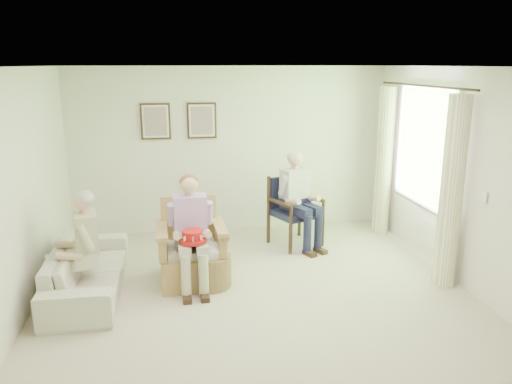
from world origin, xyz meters
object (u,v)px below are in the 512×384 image
red_hat (193,237)px  sofa (88,270)px  hatbox (211,264)px  wood_armchair (294,208)px  person_dark (297,193)px  wicker_armchair (192,256)px  person_wicker (191,224)px  person_sofa (82,241)px

red_hat → sofa: bearing=170.1°
sofa → hatbox: bearing=-92.4°
wood_armchair → person_dark: 0.31m
wicker_armchair → wood_armchair: bearing=33.8°
sofa → person_dark: 3.05m
hatbox → red_hat: bearing=-143.8°
person_wicker → person_dark: 1.93m
sofa → person_sofa: size_ratio=1.57×
wicker_armchair → hatbox: wicker_armchair is taller
wicker_armchair → sofa: wicker_armchair is taller
person_wicker → hatbox: 0.54m
wood_armchair → hatbox: wood_armchair is taller
wood_armchair → sofa: (-2.80, -1.27, -0.26)m
person_wicker → person_dark: person_dark is taller
person_dark → red_hat: 2.05m
sofa → person_dark: person_dark is taller
wood_armchair → red_hat: (-1.57, -1.49, 0.14)m
wicker_armchair → person_sofa: size_ratio=0.82×
sofa → person_sofa: bearing=-180.0°
person_sofa → red_hat: (1.23, -0.06, -0.01)m
wood_armchair → hatbox: size_ratio=1.35×
wood_armchair → red_hat: size_ratio=3.28×
wicker_armchair → red_hat: bearing=-90.5°
red_hat → person_wicker: bearing=92.7°
person_wicker → red_hat: bearing=-89.4°
sofa → red_hat: 1.31m
person_wicker → red_hat: person_wicker is taller
wood_armchair → person_wicker: bearing=-164.7°
wicker_armchair → sofa: 1.23m
person_wicker → person_dark: bearing=33.1°
person_wicker → person_sofa: bearing=-175.2°
wicker_armchair → hatbox: bearing=-42.2°
person_wicker → red_hat: (0.01, -0.21, -0.09)m
person_wicker → red_hat: size_ratio=4.41×
wicker_armchair → wood_armchair: (1.58, 1.14, 0.22)m
wood_armchair → person_dark: person_dark is taller
person_wicker → person_sofa: person_wicker is taller
sofa → hatbox: (1.44, -0.06, 0.00)m
wood_armchair → hatbox: 1.92m
wood_armchair → red_hat: bearing=-160.3°
wood_armchair → sofa: 3.08m
wood_armchair → person_wicker: size_ratio=0.74×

